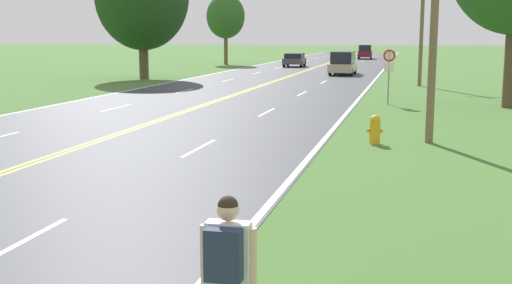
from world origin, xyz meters
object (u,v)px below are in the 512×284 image
Objects in this scene: hitchhiker_person at (227,262)px; car_dark_grey_hatchback_approaching at (294,59)px; fire_hydrant at (375,129)px; car_champagne_van_nearest at (343,63)px; traffic_sign at (389,63)px; car_maroon_van_mid_near at (365,52)px; tree_right_cluster at (226,16)px.

hitchhiker_person is 59.98m from car_dark_grey_hatchback_approaching.
fire_hydrant is 0.18× the size of car_champagne_van_nearest.
hitchhiker_person is 0.66× the size of traffic_sign.
hitchhiker_person is at bearing 0.39° from car_maroon_van_mid_near.
car_champagne_van_nearest reaches higher than car_maroon_van_mid_near.
hitchhiker_person is 0.35× the size of car_champagne_van_nearest.
car_maroon_van_mid_near is (-5.25, 68.82, 0.53)m from fire_hydrant.
car_champagne_van_nearest is 1.35× the size of car_dark_grey_hatchback_approaching.
tree_right_cluster is (-18.34, 62.68, 4.17)m from hitchhiker_person.
traffic_sign is at bearing 90.18° from fire_hydrant.
tree_right_cluster is 1.66× the size of car_maroon_van_mid_near.
fire_hydrant is 0.12× the size of tree_right_cluster.
hitchhiker_person is at bearing -171.33° from car_dark_grey_hatchback_approaching.
fire_hydrant is at bearing -89.82° from traffic_sign.
fire_hydrant is 0.34× the size of traffic_sign.
car_champagne_van_nearest reaches higher than car_dark_grey_hatchback_approaching.
car_maroon_van_mid_near is at bearing -178.46° from car_champagne_van_nearest.
tree_right_cluster is at bearing 116.78° from traffic_sign.
traffic_sign reaches higher than fire_hydrant.
car_maroon_van_mid_near reaches higher than car_dark_grey_hatchback_approaching.
traffic_sign reaches higher than car_champagne_van_nearest.
traffic_sign is (-0.04, 11.36, 1.52)m from fire_hydrant.
car_champagne_van_nearest is 35.10m from car_maroon_van_mid_near.
car_dark_grey_hatchback_approaching reaches higher than fire_hydrant.
traffic_sign is at bearing -63.22° from tree_right_cluster.
fire_hydrant is (0.68, 13.70, -0.60)m from hitchhiker_person.
hitchhiker_person is at bearing -91.48° from traffic_sign.
traffic_sign is at bearing 11.72° from car_champagne_van_nearest.
car_champagne_van_nearest is at bearing 101.36° from traffic_sign.
car_maroon_van_mid_near reaches higher than fire_hydrant.
tree_right_cluster is 10.09m from car_dark_grey_hatchback_approaching.
tree_right_cluster is at bearing -136.09° from car_champagne_van_nearest.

